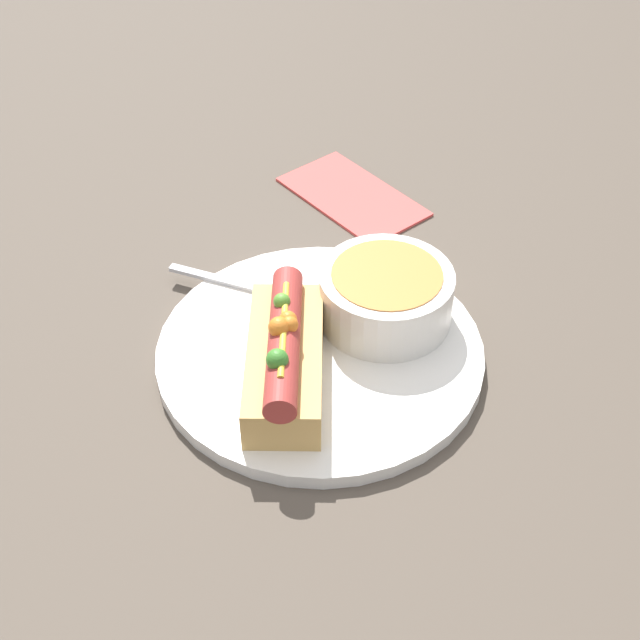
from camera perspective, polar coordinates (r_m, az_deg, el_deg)
The scene contains 6 objects.
ground_plane at distance 0.73m, azimuth -0.00°, elevation -2.45°, with size 4.00×4.00×0.00m, color #4C4238.
dinner_plate at distance 0.72m, azimuth -0.00°, elevation -2.10°, with size 0.27×0.27×0.01m.
hot_dog at distance 0.68m, azimuth -2.28°, elevation -2.32°, with size 0.16×0.11×0.06m.
soup_bowl at distance 0.73m, azimuth 4.24°, elevation 1.68°, with size 0.11×0.11×0.05m.
spoon at distance 0.76m, azimuth -0.90°, elevation 1.27°, with size 0.14×0.14×0.01m.
napkin at distance 0.91m, azimuth 2.10°, elevation 7.97°, with size 0.17×0.12×0.01m.
Camera 1 is at (0.48, -0.21, 0.51)m, focal length 50.00 mm.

